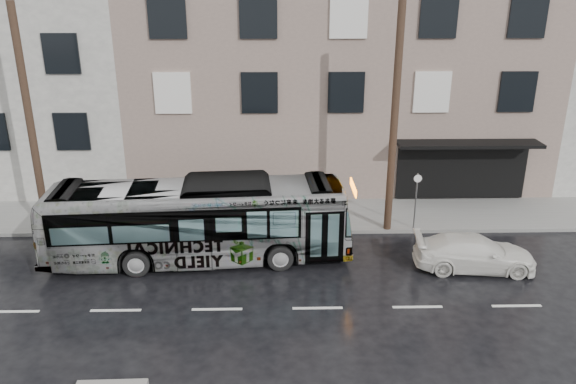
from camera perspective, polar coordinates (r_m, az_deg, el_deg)
name	(u,v)px	position (r m, az deg, el deg)	size (l,w,h in m)	color
ground	(224,271)	(20.48, -6.54, -8.01)	(120.00, 120.00, 0.00)	black
sidewalk	(233,216)	(24.85, -5.57, -2.46)	(90.00, 3.60, 0.15)	gray
building_taupe	(333,66)	(31.05, 4.59, 12.62)	(20.00, 12.00, 11.00)	gray
utility_pole_front	(394,122)	(22.28, 10.74, 6.97)	(0.30, 0.30, 9.00)	#3E2B1F
utility_pole_rear	(30,124)	(23.76, -24.71, 6.29)	(0.30, 0.30, 9.00)	#3E2B1F
sign_post	(416,201)	(23.50, 12.84, -0.92)	(0.06, 0.06, 2.40)	slate
bus	(198,221)	(20.82, -9.10, -2.92)	(2.60, 11.09, 3.09)	#B2B2B2
white_sedan	(474,253)	(21.36, 18.40, -5.87)	(1.74, 4.29, 1.25)	silver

